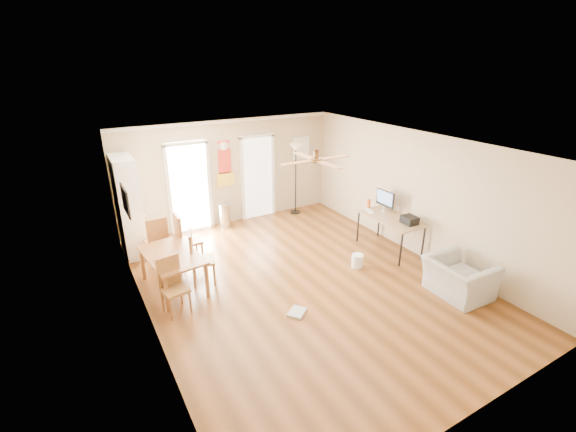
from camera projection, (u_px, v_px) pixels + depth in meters
floor at (304, 283)px, 7.43m from camera, size 7.00×7.00×0.00m
ceiling at (306, 146)px, 6.45m from camera, size 5.50×7.00×0.00m
wall_back at (230, 173)px, 9.75m from camera, size 5.50×0.04×2.60m
wall_front at (482, 329)px, 4.13m from camera, size 5.50×0.04×2.60m
wall_left at (144, 255)px, 5.67m from camera, size 0.04×7.00×2.60m
wall_right at (416, 194)px, 8.21m from camera, size 0.04×7.00×2.60m
crown_molding at (306, 148)px, 6.47m from camera, size 5.50×7.00×0.08m
kitchen_doorway at (189, 189)px, 9.35m from camera, size 0.90×0.10×2.10m
bathroom_doorway at (258, 178)px, 10.18m from camera, size 0.80×0.10×2.10m
wall_decal at (225, 163)px, 9.59m from camera, size 0.46×0.03×1.10m
ac_grille at (301, 148)px, 10.53m from camera, size 0.50×0.04×0.60m
framed_poster at (125, 201)px, 6.66m from camera, size 0.04×0.66×0.48m
ceiling_fan at (316, 160)px, 6.28m from camera, size 1.24×1.24×0.20m
bookshelf at (129, 207)px, 8.20m from camera, size 0.66×1.03×2.12m
dining_table at (173, 271)px, 7.14m from camera, size 0.99×1.48×0.70m
dining_chair_right_a at (189, 238)px, 7.97m from camera, size 0.45×0.45×1.08m
dining_chair_right_b at (203, 257)px, 7.28m from camera, size 0.54×0.54×1.03m
dining_chair_near at (175, 287)px, 6.41m from camera, size 0.46×0.46×0.96m
dining_chair_far at (156, 239)px, 8.01m from camera, size 0.45×0.45×1.02m
trash_can at (225, 216)px, 9.78m from camera, size 0.35×0.35×0.60m
torchiere_lamp at (296, 179)px, 10.43m from camera, size 0.43×0.43×1.89m
computer_desk at (389, 234)px, 8.57m from camera, size 0.71×1.42×0.76m
imac at (385, 201)px, 8.68m from camera, size 0.18×0.53×0.49m
keyboard at (369, 211)px, 8.78m from camera, size 0.22×0.38×0.01m
printer at (410, 220)px, 8.10m from camera, size 0.28×0.33×0.16m
orange_bottle at (369, 204)px, 8.91m from camera, size 0.07×0.07×0.21m
wastebasket_a at (357, 261)px, 7.95m from camera, size 0.29×0.29×0.27m
floor_cloth at (297, 312)px, 6.53m from camera, size 0.40×0.38×0.04m
armchair at (458, 278)px, 6.93m from camera, size 0.96×1.08×0.68m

